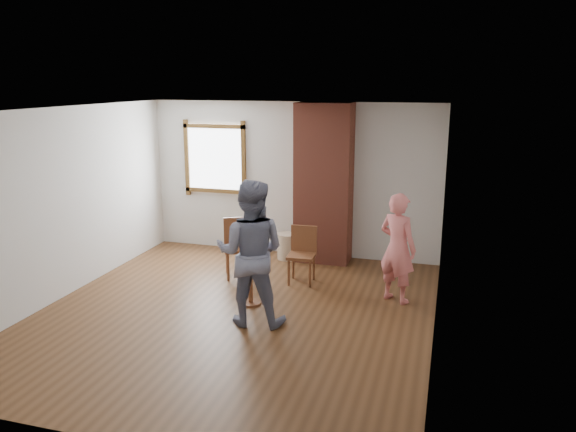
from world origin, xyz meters
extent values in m
plane|color=brown|center=(0.00, 0.00, 0.00)|extent=(5.50, 5.50, 0.00)
cube|color=silver|center=(0.00, 2.75, 1.30)|extent=(5.00, 0.04, 2.60)
cube|color=silver|center=(-2.50, 0.00, 1.30)|extent=(0.04, 5.50, 2.60)
cube|color=silver|center=(2.50, 0.00, 1.30)|extent=(0.04, 5.50, 2.60)
cube|color=white|center=(0.00, 0.00, 2.60)|extent=(5.00, 5.50, 0.04)
cube|color=brown|center=(-1.40, 2.71, 1.60)|extent=(1.14, 0.06, 1.34)
cube|color=white|center=(-1.40, 2.73, 1.60)|extent=(1.00, 0.02, 1.20)
cube|color=#9D4A37|center=(0.60, 2.50, 1.30)|extent=(0.90, 0.50, 2.60)
cylinder|color=#C3A98D|center=(0.01, 2.40, 0.22)|extent=(0.39, 0.39, 0.44)
cylinder|color=black|center=(-0.71, 2.40, 0.08)|extent=(0.19, 0.19, 0.16)
cube|color=brown|center=(-0.46, 1.34, 0.45)|extent=(0.55, 0.55, 0.05)
cylinder|color=brown|center=(-0.54, 1.12, 0.22)|extent=(0.04, 0.04, 0.45)
cylinder|color=brown|center=(-0.23, 1.26, 0.22)|extent=(0.04, 0.04, 0.45)
cylinder|color=brown|center=(-0.68, 1.43, 0.22)|extent=(0.04, 0.04, 0.45)
cylinder|color=brown|center=(-0.37, 1.57, 0.22)|extent=(0.04, 0.04, 0.45)
cube|color=brown|center=(-0.53, 1.51, 0.67)|extent=(0.39, 0.21, 0.45)
cube|color=brown|center=(0.54, 1.34, 0.42)|extent=(0.41, 0.41, 0.05)
cylinder|color=brown|center=(0.39, 1.18, 0.21)|extent=(0.04, 0.04, 0.42)
cylinder|color=brown|center=(0.71, 1.20, 0.21)|extent=(0.04, 0.04, 0.42)
cylinder|color=brown|center=(0.37, 1.49, 0.21)|extent=(0.04, 0.04, 0.42)
cylinder|color=brown|center=(0.69, 1.51, 0.21)|extent=(0.04, 0.04, 0.42)
cube|color=brown|center=(0.53, 1.52, 0.63)|extent=(0.39, 0.06, 0.42)
cylinder|color=brown|center=(0.09, 0.37, 0.58)|extent=(0.40, 0.40, 0.04)
cylinder|color=brown|center=(0.09, 0.37, 0.29)|extent=(0.06, 0.06, 0.54)
cylinder|color=brown|center=(0.09, 0.37, 0.01)|extent=(0.28, 0.28, 0.03)
cylinder|color=white|center=(0.09, 0.37, 0.60)|extent=(0.18, 0.18, 0.01)
cube|color=white|center=(0.10, 0.37, 0.64)|extent=(0.08, 0.07, 0.06)
imported|color=black|center=(0.30, -0.17, 0.90)|extent=(0.95, 0.78, 1.81)
imported|color=#E97674|center=(1.95, 1.05, 0.75)|extent=(0.65, 0.58, 1.50)
camera|label=1|loc=(2.57, -6.28, 2.95)|focal=35.00mm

